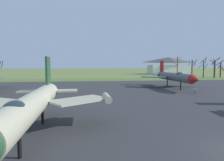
# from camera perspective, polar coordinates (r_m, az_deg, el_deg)

# --- Properties ---
(asphalt_apron) EXTENTS (105.76, 60.72, 0.05)m
(asphalt_apron) POSITION_cam_1_polar(r_m,az_deg,el_deg) (28.79, 9.08, -4.95)
(asphalt_apron) COLOR #333335
(asphalt_apron) RESTS_ON ground
(grass_verge_strip) EXTENTS (165.76, 12.00, 0.06)m
(grass_verge_strip) POSITION_cam_1_polar(r_m,az_deg,el_deg) (64.25, -0.27, 0.26)
(grass_verge_strip) COLOR #576E34
(grass_verge_strip) RESTS_ON ground
(jet_fighter_front_left) EXTENTS (10.77, 15.82, 5.47)m
(jet_fighter_front_left) POSITION_cam_1_polar(r_m,az_deg,el_deg) (13.40, -22.15, -6.46)
(jet_fighter_front_left) COLOR #B7B293
(jet_fighter_front_left) RESTS_ON ground
(jet_fighter_front_right) EXTENTS (12.60, 17.17, 5.76)m
(jet_fighter_front_right) POSITION_cam_1_polar(r_m,az_deg,el_deg) (41.59, 17.62, 1.08)
(jet_fighter_front_right) COLOR #565B60
(jet_fighter_front_right) RESTS_ON ground
(info_placard_front_right) EXTENTS (0.53, 0.32, 0.92)m
(info_placard_front_right) POSITION_cam_1_polar(r_m,az_deg,el_deg) (34.81, 22.96, -2.70)
(info_placard_front_right) COLOR black
(info_placard_front_right) RESTS_ON ground
(bare_tree_left_of_center) EXTENTS (3.04, 2.70, 7.98)m
(bare_tree_left_of_center) POSITION_cam_1_polar(r_m,az_deg,el_deg) (79.07, 18.41, 3.87)
(bare_tree_left_of_center) COLOR brown
(bare_tree_left_of_center) RESTS_ON ground
(bare_tree_center) EXTENTS (2.86, 2.82, 6.89)m
(bare_tree_center) POSITION_cam_1_polar(r_m,az_deg,el_deg) (78.46, 22.26, 3.43)
(bare_tree_center) COLOR brown
(bare_tree_center) RESTS_ON ground
(bare_tree_right_of_center) EXTENTS (3.40, 2.77, 7.81)m
(bare_tree_right_of_center) POSITION_cam_1_polar(r_m,az_deg,el_deg) (81.26, 25.00, 3.33)
(bare_tree_right_of_center) COLOR #42382D
(bare_tree_right_of_center) RESTS_ON ground
(bare_tree_far_right) EXTENTS (3.70, 3.65, 7.73)m
(bare_tree_far_right) POSITION_cam_1_polar(r_m,az_deg,el_deg) (83.41, 27.59, 3.37)
(bare_tree_far_right) COLOR #42382D
(bare_tree_far_right) RESTS_ON ground
(bare_tree_backdrop_extra) EXTENTS (2.99, 3.18, 6.73)m
(bare_tree_backdrop_extra) POSITION_cam_1_polar(r_m,az_deg,el_deg) (88.10, 28.96, 3.00)
(bare_tree_backdrop_extra) COLOR brown
(bare_tree_backdrop_extra) RESTS_ON ground
(visitor_building) EXTENTS (21.46, 12.02, 9.06)m
(visitor_building) POSITION_cam_1_polar(r_m,az_deg,el_deg) (109.97, 16.00, 4.13)
(visitor_building) COLOR silver
(visitor_building) RESTS_ON ground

